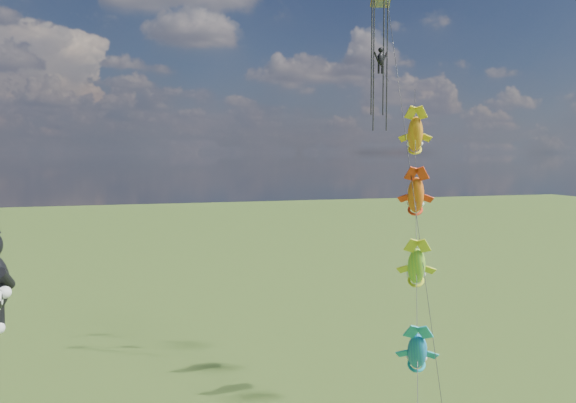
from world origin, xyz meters
name	(u,v)px	position (x,y,z in m)	size (l,w,h in m)	color
fish_windsock_rig	(416,230)	(19.49, 5.99, 9.70)	(7.57, 14.17, 17.28)	brown
parafoil_rig	(382,55)	(20.98, 13.05, 19.33)	(5.47, 17.05, 25.96)	brown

